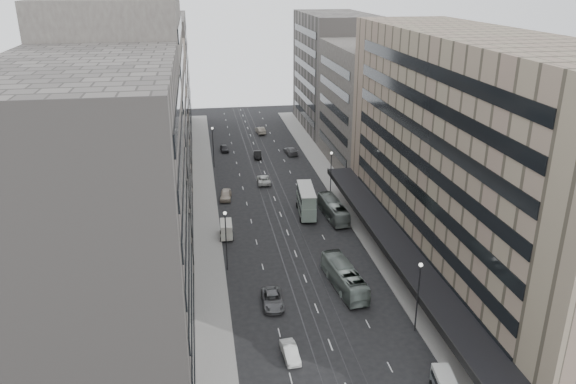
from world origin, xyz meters
TOP-DOWN VIEW (x-y plane):
  - ground at (0.00, 0.00)m, footprint 220.00×220.00m
  - sidewalk_right at (12.00, 37.50)m, footprint 4.00×125.00m
  - sidewalk_left at (-12.00, 37.50)m, footprint 4.00×125.00m
  - department_store at (21.45, 8.00)m, footprint 19.20×60.00m
  - building_right_mid at (21.50, 52.00)m, footprint 15.00×28.00m
  - building_right_far at (21.50, 82.00)m, footprint 15.00×32.00m
  - building_left_a at (-21.50, -8.00)m, footprint 15.00×28.00m
  - building_left_b at (-21.50, 19.00)m, footprint 15.00×26.00m
  - building_left_c at (-21.50, 46.00)m, footprint 15.00×28.00m
  - building_left_d at (-21.50, 79.00)m, footprint 15.00×38.00m
  - lamp_right_near at (9.70, -5.00)m, footprint 0.44×0.44m
  - lamp_right_far at (9.70, 35.00)m, footprint 0.44×0.44m
  - lamp_left_near at (-9.70, 12.00)m, footprint 0.44×0.44m
  - lamp_left_far at (-9.70, 55.00)m, footprint 0.44×0.44m
  - bus_near at (4.33, 4.98)m, footprint 3.65×10.99m
  - bus_far at (8.12, 26.38)m, footprint 3.02×10.46m
  - double_decker at (4.07, 28.18)m, footprint 3.17×8.56m
  - panel_van at (-9.20, 21.81)m, footprint 1.95×3.84m
  - sedan_1 at (-4.53, -7.40)m, footprint 1.70×4.12m
  - sedan_2 at (-4.96, 2.54)m, footprint 2.55×5.31m
  - sedan_4 at (-8.38, 37.15)m, footprint 2.45×4.88m
  - sedan_5 at (-0.30, 59.70)m, footprint 1.75×4.38m
  - sedan_6 at (-0.92, 44.03)m, footprint 2.50×5.22m
  - sedan_7 at (7.10, 61.18)m, footprint 2.78×5.51m
  - sedan_8 at (-7.01, 65.65)m, footprint 1.91×4.18m
  - sedan_9 at (2.61, 79.30)m, footprint 2.28×5.06m

SIDE VIEW (x-z plane):
  - ground at x=0.00m, z-range 0.00..0.00m
  - sidewalk_right at x=12.00m, z-range 0.00..0.15m
  - sidewalk_left at x=-12.00m, z-range 0.00..0.15m
  - sedan_1 at x=-4.53m, z-range 0.00..1.33m
  - sedan_8 at x=-7.01m, z-range 0.00..1.39m
  - sedan_5 at x=-0.30m, z-range 0.00..1.42m
  - sedan_6 at x=-0.92m, z-range 0.00..1.44m
  - sedan_2 at x=-4.96m, z-range 0.00..1.46m
  - sedan_7 at x=7.10m, z-range 0.00..1.53m
  - sedan_4 at x=-8.38m, z-range 0.00..1.59m
  - sedan_9 at x=2.61m, z-range 0.00..1.61m
  - panel_van at x=-9.20m, z-range 0.12..2.52m
  - bus_far at x=8.12m, z-range 0.00..2.88m
  - bus_near at x=4.33m, z-range 0.00..3.00m
  - double_decker at x=4.07m, z-range 0.18..4.77m
  - lamp_right_near at x=9.70m, z-range 1.04..9.36m
  - lamp_right_far at x=9.70m, z-range 1.04..9.36m
  - lamp_left_near at x=-9.70m, z-range 1.04..9.36m
  - lamp_left_far at x=-9.70m, z-range 1.04..9.36m
  - building_right_mid at x=21.50m, z-range 0.00..24.00m
  - building_left_c at x=-21.50m, z-range 0.00..25.00m
  - building_right_far at x=21.50m, z-range 0.00..28.00m
  - building_left_d at x=-21.50m, z-range 0.00..28.00m
  - department_store at x=21.45m, z-range -0.05..29.95m
  - building_left_a at x=-21.50m, z-range 0.00..30.00m
  - building_left_b at x=-21.50m, z-range 0.00..34.00m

